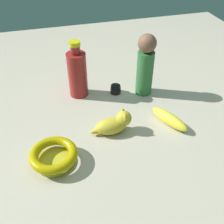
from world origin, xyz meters
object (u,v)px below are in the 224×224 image
(nail_polish_jar, at_px, (116,89))
(bowl, at_px, (54,156))
(cat_figurine, at_px, (115,124))
(person_figure_adult, at_px, (145,64))
(banana, at_px, (169,119))
(bottle_tall, at_px, (77,73))

(nail_polish_jar, height_order, bowl, bowl)
(cat_figurine, relative_size, bowl, 0.99)
(cat_figurine, relative_size, person_figure_adult, 0.57)
(banana, bearing_deg, nail_polish_jar, -175.62)
(cat_figurine, height_order, bowl, cat_figurine)
(cat_figurine, distance_m, bottle_tall, 0.28)
(person_figure_adult, xyz_separation_m, bowl, (0.29, -0.40, -0.10))
(nail_polish_jar, bearing_deg, bottle_tall, -102.12)
(banana, bearing_deg, cat_figurine, -117.80)
(cat_figurine, relative_size, banana, 0.92)
(cat_figurine, distance_m, person_figure_adult, 0.29)
(nail_polish_jar, xyz_separation_m, banana, (0.24, 0.13, 0.00))
(nail_polish_jar, distance_m, person_figure_adult, 0.16)
(bottle_tall, relative_size, bowl, 1.58)
(banana, xyz_separation_m, person_figure_adult, (-0.22, -0.02, 0.11))
(nail_polish_jar, xyz_separation_m, person_figure_adult, (0.03, 0.11, 0.11))
(banana, distance_m, person_figure_adult, 0.24)
(cat_figurine, distance_m, banana, 0.21)
(bowl, bearing_deg, banana, 100.12)
(person_figure_adult, height_order, bowl, person_figure_adult)
(bottle_tall, bearing_deg, banana, 45.87)
(bottle_tall, bearing_deg, nail_polish_jar, 77.88)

